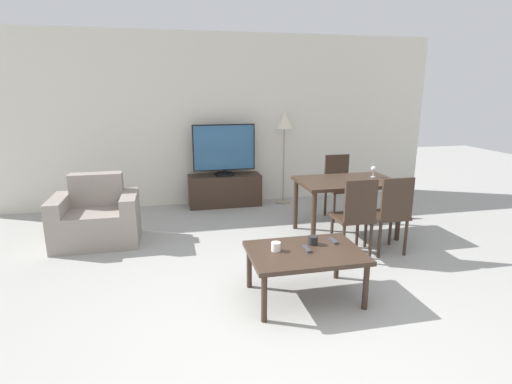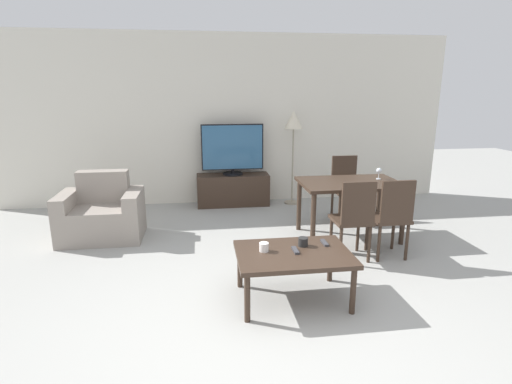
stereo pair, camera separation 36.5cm
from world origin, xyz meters
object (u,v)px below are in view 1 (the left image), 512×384
Objects in this scene: armchair at (97,219)px; cup_white_near at (313,240)px; dining_table at (346,187)px; cup_colored_far at (276,247)px; dining_chair_far at (339,183)px; coffee_table at (305,256)px; remote_primary at (333,241)px; remote_secondary at (307,249)px; dining_chair_near at (355,214)px; floor_lamp at (284,125)px; tv_stand at (225,190)px; tv at (224,150)px; dining_chair_near_right at (391,211)px; wine_glass_left at (374,169)px.

cup_white_near is at bearing -38.60° from armchair.
dining_table is 1.92m from cup_colored_far.
coffee_table is at bearing -120.49° from dining_chair_far.
cup_white_near is (-0.21, -0.02, 0.03)m from remote_primary.
dining_table is at bearing 54.24° from remote_secondary.
remote_primary is at bearing -130.87° from dining_chair_near.
floor_lamp reaches higher than remote_primary.
cup_white_near is at bearing 47.02° from coffee_table.
coffee_table is at bearing -132.98° from cup_white_near.
dining_chair_near is (1.12, -2.36, 0.26)m from tv_stand.
tv is at bearing 115.35° from dining_chair_near.
dining_chair_near_right is 1.31m from cup_white_near.
remote_secondary is at bearing 32.71° from coffee_table.
remote_secondary is at bearing -125.76° from dining_table.
cup_white_near is at bearing -151.91° from dining_chair_near_right.
dining_chair_near_right is (1.27, 0.74, 0.10)m from coffee_table.
tv_stand is at bearing 90.43° from cup_colored_far.
cup_white_near is (-1.16, -2.04, -0.01)m from dining_chair_far.
dining_chair_near is (1.12, -2.36, -0.40)m from tv.
armchair is 1.08× the size of dining_chair_near.
cup_colored_far is at bearing 171.29° from remote_secondary.
dining_chair_far is (3.31, 0.32, 0.21)m from armchair.
armchair is 6.79× the size of wine_glass_left.
remote_primary is (-0.73, -1.30, -0.17)m from dining_table.
tv is 1.07× the size of dining_chair_near.
remote_primary is 0.59m from cup_colored_far.
dining_chair_near_right is 1.45m from remote_secondary.
coffee_table is 1.81m from dining_table.
dining_chair_far is at bearing 5.44° from armchair.
armchair is at bearing -144.56° from tv.
tv is 1.07× the size of dining_chair_far.
floor_lamp reaches higher than cup_white_near.
dining_table is at bearing 60.75° from remote_primary.
cup_white_near is (0.10, 0.11, 0.03)m from remote_secondary.
cup_white_near is (0.39, -2.98, 0.24)m from tv_stand.
armchair is 11.12× the size of cup_white_near.
wine_glass_left reaches higher than tv_stand.
cup_white_near is at bearing -82.45° from tv_stand.
wine_glass_left is (1.74, -1.56, 0.57)m from tv_stand.
remote_secondary is (0.30, -3.09, 0.21)m from tv_stand.
armchair is 2.76m from remote_secondary.
tv_stand is 3.01m from cup_white_near.
dining_chair_near_right is (0.00, -1.42, 0.00)m from dining_chair_far.
dining_table is (3.10, -0.39, 0.33)m from armchair.
dining_chair_near_right is (1.55, -2.36, 0.26)m from tv_stand.
tv_stand is at bearing 35.49° from armchair.
dining_chair_far is at bearing 54.07° from cup_colored_far.
coffee_table is 6.68× the size of remote_primary.
tv_stand is 0.76× the size of floor_lamp.
remote_primary is (-0.37, -2.92, -0.81)m from floor_lamp.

